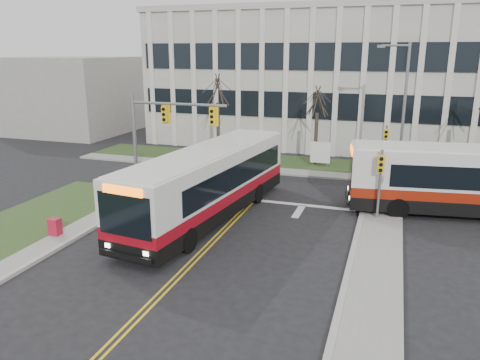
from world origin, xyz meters
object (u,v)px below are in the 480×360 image
Objects in this scene: streetlight at (402,104)px; newspaper_box_red at (55,228)px; directory_sign at (320,153)px; bus_main at (208,185)px.

newspaper_box_red is at bearing -132.90° from streetlight.
bus_main is at bearing -106.78° from directory_sign.
newspaper_box_red is (-5.95, -4.90, -1.35)m from bus_main.
streetlight reaches higher than bus_main.
bus_main reaches higher than newspaper_box_red.
streetlight is 9.68× the size of newspaper_box_red.
streetlight is at bearing 46.43° from newspaper_box_red.
directory_sign is 2.11× the size of newspaper_box_red.
directory_sign is at bearing 166.77° from streetlight.
streetlight is 23.09m from newspaper_box_red.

